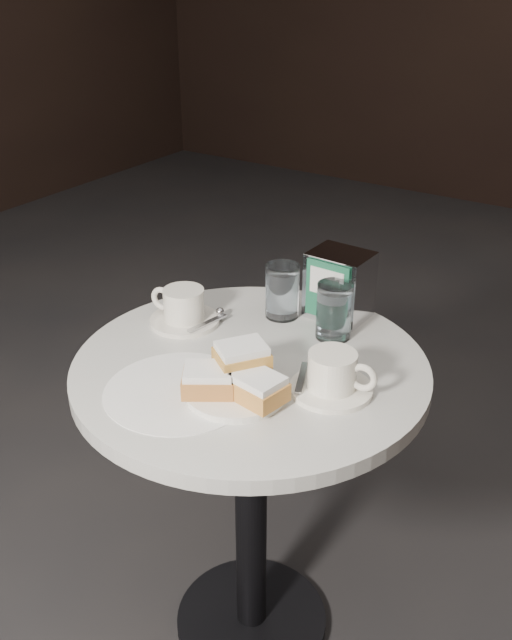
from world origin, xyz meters
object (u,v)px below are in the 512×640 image
object	(u,v)px
coffee_cup_right	(333,375)
water_glass_left	(282,292)
cafe_table	(251,444)
coffee_cup_left	(184,308)
water_glass_right	(334,312)
napkin_dispenser	(339,285)
beignet_plate	(236,380)

from	to	relation	value
coffee_cup_right	water_glass_left	distance (m)	0.31
cafe_table	coffee_cup_right	xyz separation A→B (m)	(0.18, -0.00, 0.23)
cafe_table	coffee_cup_left	bearing A→B (deg)	164.05
water_glass_left	coffee_cup_right	bearing A→B (deg)	-41.55
water_glass_right	napkin_dispenser	world-z (taller)	napkin_dispenser
coffee_cup_right	water_glass_left	bearing A→B (deg)	130.68
cafe_table	coffee_cup_left	size ratio (longest dim) A/B	4.49
cafe_table	water_glass_left	size ratio (longest dim) A/B	6.23
napkin_dispenser	coffee_cup_left	bearing A→B (deg)	-139.13
water_glass_left	coffee_cup_left	bearing A→B (deg)	-137.99
water_glass_right	beignet_plate	bearing A→B (deg)	-98.11
coffee_cup_right	water_glass_left	world-z (taller)	water_glass_left
coffee_cup_right	beignet_plate	bearing A→B (deg)	-149.54
beignet_plate	coffee_cup_right	distance (m)	0.18
water_glass_right	cafe_table	bearing A→B (deg)	-115.10
beignet_plate	coffee_cup_left	distance (m)	0.31
cafe_table	coffee_cup_right	distance (m)	0.29
beignet_plate	napkin_dispenser	xyz separation A→B (m)	(0.01, 0.38, 0.04)
beignet_plate	water_glass_right	size ratio (longest dim) A/B	1.89
beignet_plate	coffee_cup_right	size ratio (longest dim) A/B	1.31
beignet_plate	coffee_cup_right	bearing A→B (deg)	38.23
beignet_plate	napkin_dispenser	world-z (taller)	napkin_dispenser
beignet_plate	water_glass_left	distance (m)	0.33
beignet_plate	water_glass_right	xyz separation A→B (m)	(0.04, 0.29, 0.02)
coffee_cup_left	water_glass_right	world-z (taller)	water_glass_right
cafe_table	water_glass_left	bearing A→B (deg)	104.52
coffee_cup_right	water_glass_right	distance (m)	0.21
coffee_cup_left	napkin_dispenser	size ratio (longest dim) A/B	1.12
cafe_table	beignet_plate	xyz separation A→B (m)	(0.04, -0.11, 0.23)
coffee_cup_left	water_glass_right	distance (m)	0.32
water_glass_right	napkin_dispenser	bearing A→B (deg)	111.87
beignet_plate	water_glass_left	xyz separation A→B (m)	(-0.10, 0.32, 0.02)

